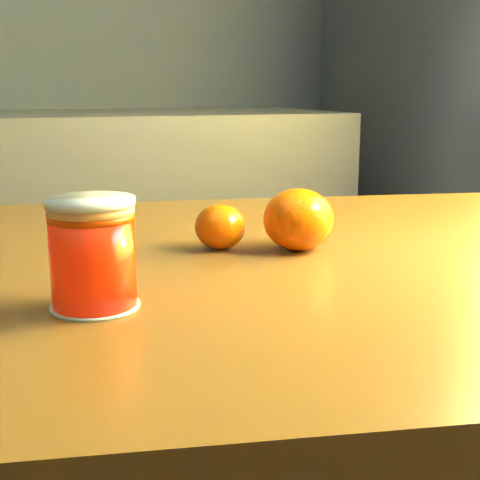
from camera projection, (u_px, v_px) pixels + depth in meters
name	position (u px, v px, depth m)	size (l,w,h in m)	color
table	(265.00, 346.00, 0.73)	(1.17, 0.92, 0.79)	brown
juice_glass	(93.00, 254.00, 0.53)	(0.07, 0.07, 0.09)	#FF2105
orange_front	(298.00, 219.00, 0.73)	(0.08, 0.08, 0.07)	#E25804
orange_back	(220.00, 227.00, 0.73)	(0.06, 0.06, 0.05)	#E25804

